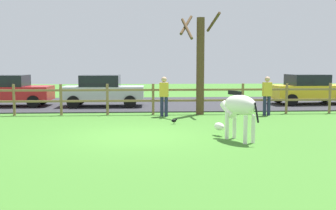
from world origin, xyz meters
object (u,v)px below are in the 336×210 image
object	(u,v)px
zebra	(238,108)
visitor_left_of_tree	(267,94)
parked_car_silver	(103,90)
crow_on_grass	(174,121)
parked_car_red	(10,90)
parked_car_yellow	(309,89)
visitor_right_of_tree	(164,95)
bare_tree	(200,62)

from	to	relation	value
zebra	visitor_left_of_tree	world-z (taller)	visitor_left_of_tree
parked_car_silver	crow_on_grass	bearing A→B (deg)	-60.97
zebra	parked_car_red	size ratio (longest dim) A/B	0.44
crow_on_grass	parked_car_silver	distance (m)	6.51
parked_car_red	crow_on_grass	bearing A→B (deg)	-37.50
parked_car_yellow	visitor_right_of_tree	bearing A→B (deg)	-152.78
parked_car_yellow	bare_tree	bearing A→B (deg)	-151.31
zebra	parked_car_red	distance (m)	13.08
visitor_left_of_tree	parked_car_red	bearing A→B (deg)	161.95
parked_car_silver	visitor_left_of_tree	bearing A→B (deg)	-26.18
bare_tree	zebra	xyz separation A→B (m)	(0.28, -5.81, -1.33)
visitor_left_of_tree	visitor_right_of_tree	xyz separation A→B (m)	(-4.34, -0.04, 0.00)
parked_car_silver	visitor_left_of_tree	world-z (taller)	visitor_left_of_tree
parked_car_silver	visitor_right_of_tree	xyz separation A→B (m)	(2.88, -3.59, 0.06)
bare_tree	crow_on_grass	world-z (taller)	bare_tree
parked_car_silver	visitor_right_of_tree	world-z (taller)	visitor_right_of_tree
visitor_left_of_tree	visitor_right_of_tree	size ratio (longest dim) A/B	1.00
parked_car_red	visitor_left_of_tree	world-z (taller)	visitor_left_of_tree
zebra	parked_car_yellow	bearing A→B (deg)	56.98
parked_car_silver	visitor_right_of_tree	distance (m)	4.60
zebra	parked_car_yellow	world-z (taller)	parked_car_yellow
parked_car_yellow	zebra	bearing A→B (deg)	-123.02
crow_on_grass	parked_car_red	xyz separation A→B (m)	(-7.79, 5.98, 0.72)
zebra	parked_car_silver	world-z (taller)	parked_car_silver
crow_on_grass	visitor_right_of_tree	size ratio (longest dim) A/B	0.13
parked_car_yellow	parked_car_silver	world-z (taller)	same
parked_car_silver	parked_car_red	bearing A→B (deg)	176.05
crow_on_grass	visitor_left_of_tree	xyz separation A→B (m)	(4.07, 2.11, 0.78)
zebra	visitor_right_of_tree	size ratio (longest dim) A/B	1.09
bare_tree	parked_car_yellow	distance (m)	7.31
parked_car_yellow	visitor_right_of_tree	xyz separation A→B (m)	(-7.85, -4.04, 0.06)
bare_tree	parked_car_yellow	size ratio (longest dim) A/B	1.05
parked_car_red	parked_car_silver	distance (m)	4.67
bare_tree	visitor_right_of_tree	world-z (taller)	bare_tree
bare_tree	zebra	distance (m)	5.96
crow_on_grass	visitor_right_of_tree	bearing A→B (deg)	97.26
zebra	crow_on_grass	world-z (taller)	zebra
parked_car_red	parked_car_silver	world-z (taller)	same
bare_tree	parked_car_red	xyz separation A→B (m)	(-9.09, 3.32, -1.41)
bare_tree	parked_car_silver	world-z (taller)	bare_tree
parked_car_red	bare_tree	bearing A→B (deg)	-20.06
bare_tree	visitor_left_of_tree	xyz separation A→B (m)	(2.78, -0.55, -1.35)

